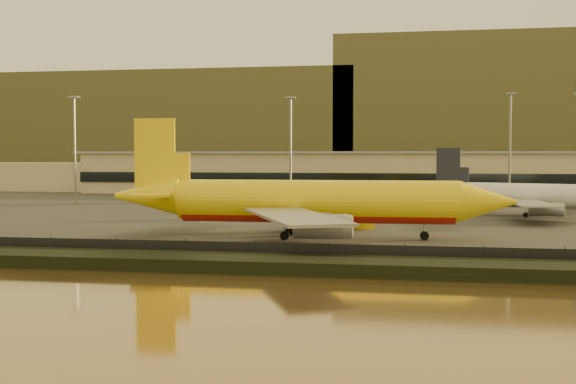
{
  "coord_description": "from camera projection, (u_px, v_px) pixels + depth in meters",
  "views": [
    {
      "loc": [
        18.82,
        -89.18,
        11.97
      ],
      "look_at": [
        1.2,
        12.0,
        6.59
      ],
      "focal_mm": 45.0,
      "sensor_mm": 36.0,
      "label": 1
    }
  ],
  "objects": [
    {
      "name": "apron_light_masts",
      "position": [
        396.0,
        138.0,
        161.98
      ],
      "size": [
        152.2,
        12.2,
        25.4
      ],
      "color": "slate",
      "rests_on": "tarmac"
    },
    {
      "name": "ground",
      "position": [
        263.0,
        248.0,
        91.59
      ],
      "size": [
        900.0,
        900.0,
        0.0
      ],
      "primitive_type": "plane",
      "color": "black",
      "rests_on": "ground"
    },
    {
      "name": "gse_vehicle_yellow",
      "position": [
        360.0,
        222.0,
        114.1
      ],
      "size": [
        4.79,
        2.75,
        2.03
      ],
      "primitive_type": "cube",
      "rotation": [
        0.0,
        0.0,
        0.16
      ],
      "color": "yellow",
      "rests_on": "tarmac"
    },
    {
      "name": "gse_vehicle_white",
      "position": [
        210.0,
        217.0,
        125.39
      ],
      "size": [
        3.7,
        2.24,
        1.56
      ],
      "primitive_type": "cube",
      "rotation": [
        0.0,
        0.0,
        0.21
      ],
      "color": "silver",
      "rests_on": "tarmac"
    },
    {
      "name": "white_narrowbody_jet",
      "position": [
        542.0,
        196.0,
        134.49
      ],
      "size": [
        44.12,
        41.86,
        13.04
      ],
      "rotation": [
        0.0,
        0.0,
        -0.34
      ],
      "color": "silver",
      "rests_on": "tarmac"
    },
    {
      "name": "dhl_cargo_jet",
      "position": [
        309.0,
        202.0,
        100.8
      ],
      "size": [
        56.56,
        55.49,
        16.92
      ],
      "rotation": [
        0.0,
        0.0,
        0.03
      ],
      "color": "yellow",
      "rests_on": "tarmac"
    },
    {
      "name": "terminal_building",
      "position": [
        301.0,
        173.0,
        217.27
      ],
      "size": [
        202.0,
        25.0,
        12.6
      ],
      "color": "tan",
      "rests_on": "tarmac"
    },
    {
      "name": "tarmac",
      "position": [
        339.0,
        201.0,
        185.05
      ],
      "size": [
        320.0,
        220.0,
        0.2
      ],
      "primitive_type": "cube",
      "color": "#2D2D2D",
      "rests_on": "ground"
    },
    {
      "name": "embankment",
      "position": [
        229.0,
        263.0,
        74.83
      ],
      "size": [
        320.0,
        7.0,
        1.4
      ],
      "primitive_type": "cube",
      "color": "black",
      "rests_on": "ground"
    },
    {
      "name": "perimeter_fence",
      "position": [
        238.0,
        252.0,
        78.73
      ],
      "size": [
        300.0,
        0.05,
        2.2
      ],
      "primitive_type": "cube",
      "color": "black",
      "rests_on": "tarmac"
    },
    {
      "name": "distant_hills",
      "position": [
        346.0,
        122.0,
        428.0
      ],
      "size": [
        470.0,
        160.0,
        70.0
      ],
      "color": "#66673B",
      "rests_on": "ground"
    }
  ]
}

